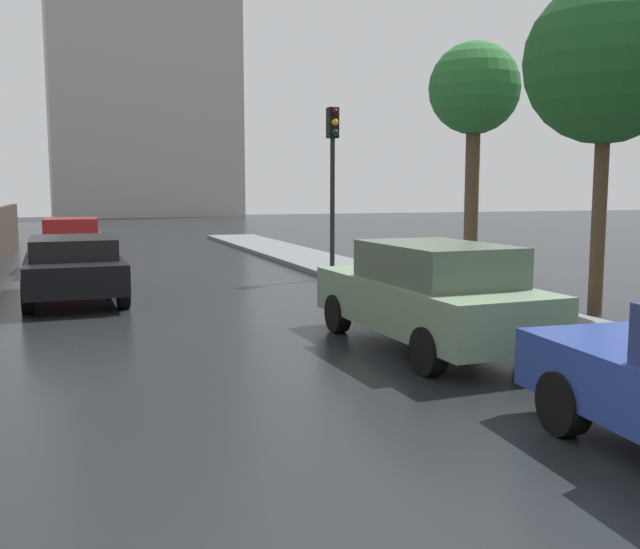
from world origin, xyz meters
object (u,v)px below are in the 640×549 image
street_tree_mid (474,93)px  street_tree_far (606,63)px  car_black_mid_road (73,266)px  traffic_light (333,159)px  car_green_near_kerb (429,294)px  car_red_far_ahead (72,243)px

street_tree_mid → street_tree_far: size_ratio=0.95×
car_black_mid_road → street_tree_far: (8.98, -4.95, 3.77)m
traffic_light → street_tree_far: street_tree_far is taller
traffic_light → street_tree_mid: street_tree_mid is taller
car_black_mid_road → street_tree_mid: street_tree_mid is taller
car_black_mid_road → car_green_near_kerb: bearing=125.5°
traffic_light → street_tree_mid: 3.75m
traffic_light → car_green_near_kerb: bearing=-100.6°
car_black_mid_road → traffic_light: traffic_light is taller
car_green_near_kerb → car_black_mid_road: size_ratio=0.97×
car_red_far_ahead → car_green_near_kerb: bearing=112.8°
street_tree_mid → street_tree_far: 4.21m
car_green_near_kerb → car_black_mid_road: 7.96m
car_green_near_kerb → street_tree_far: size_ratio=0.73×
car_green_near_kerb → street_tree_far: 5.76m
traffic_light → car_red_far_ahead: bearing=144.5°
car_black_mid_road → car_red_far_ahead: size_ratio=1.14×
car_green_near_kerb → car_black_mid_road: bearing=125.0°
car_red_far_ahead → street_tree_far: bearing=131.1°
car_red_far_ahead → traffic_light: bearing=145.9°
car_green_near_kerb → traffic_light: size_ratio=1.05×
car_green_near_kerb → traffic_light: (1.46, 7.79, 2.25)m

